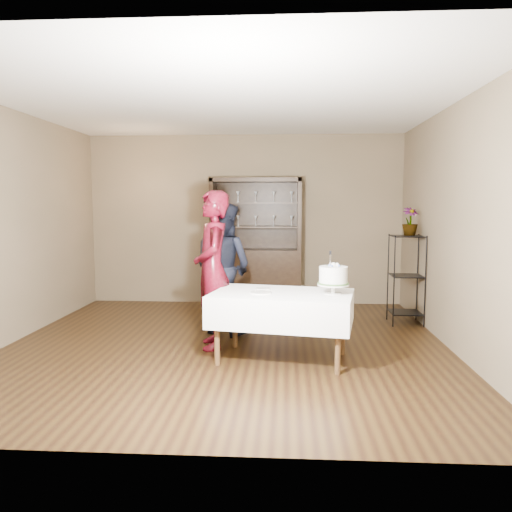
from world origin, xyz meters
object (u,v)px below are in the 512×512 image
object	(u,v)px
cake	(333,277)
potted_plant	(410,222)
woman	(213,270)
plant_etagere	(406,276)
china_hutch	(256,264)
man	(223,268)
cake_table	(282,309)

from	to	relation	value
cake	potted_plant	xyz separation A→B (m)	(1.16, 1.73, 0.50)
woman	potted_plant	xyz separation A→B (m)	(2.45, 1.27, 0.50)
plant_etagere	china_hutch	bearing A→B (deg)	153.17
china_hutch	woman	world-z (taller)	china_hutch
woman	potted_plant	world-z (taller)	woman
woman	cake	bearing A→B (deg)	57.47
plant_etagere	cake	distance (m)	2.08
plant_etagere	man	bearing A→B (deg)	-165.70
plant_etagere	woman	world-z (taller)	woman
china_hutch	woman	xyz separation A→B (m)	(-0.34, -2.31, 0.21)
china_hutch	potted_plant	distance (m)	2.46
plant_etagere	cake_table	world-z (taller)	plant_etagere
cake_table	potted_plant	size ratio (longest dim) A/B	4.14
cake	potted_plant	distance (m)	2.14
cake_table	man	bearing A→B (deg)	125.13
man	potted_plant	bearing A→B (deg)	-136.48
woman	china_hutch	bearing A→B (deg)	158.92
china_hutch	cake_table	bearing A→B (deg)	-80.91
plant_etagere	man	xyz separation A→B (m)	(-2.39, -0.61, 0.16)
cake	potted_plant	size ratio (longest dim) A/B	1.18
man	potted_plant	xyz separation A→B (m)	(2.42, 0.62, 0.56)
plant_etagere	cake	size ratio (longest dim) A/B	2.74
china_hutch	plant_etagere	world-z (taller)	china_hutch
plant_etagere	potted_plant	bearing A→B (deg)	10.47
potted_plant	china_hutch	bearing A→B (deg)	153.59
cake	woman	bearing A→B (deg)	160.16
cake_table	woman	size ratio (longest dim) A/B	0.88
cake_table	woman	world-z (taller)	woman
china_hutch	cake_table	distance (m)	2.77
cake	potted_plant	world-z (taller)	potted_plant
man	potted_plant	size ratio (longest dim) A/B	4.37
woman	cake	size ratio (longest dim) A/B	4.01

